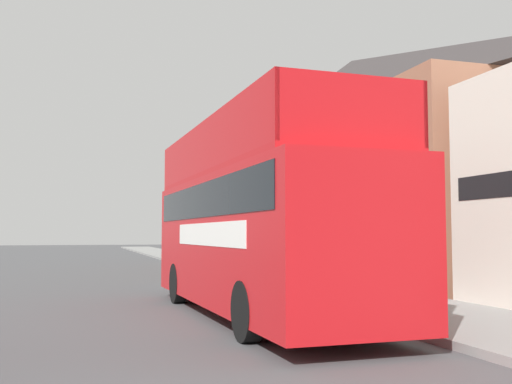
{
  "coord_description": "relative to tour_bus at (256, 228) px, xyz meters",
  "views": [
    {
      "loc": [
        -0.26,
        -3.27,
        1.74
      ],
      "look_at": [
        3.16,
        8.04,
        2.56
      ],
      "focal_mm": 42.0,
      "sensor_mm": 36.0,
      "label": 1
    }
  ],
  "objects": [
    {
      "name": "lamp_post_second",
      "position": [
        2.15,
        2.77,
        1.75
      ],
      "size": [
        0.35,
        0.35,
        5.09
      ],
      "color": "black",
      "rests_on": "sidewalk"
    },
    {
      "name": "lamp_post_third",
      "position": [
        2.43,
        11.46,
        1.31
      ],
      "size": [
        0.35,
        0.35,
        4.37
      ],
      "color": "black",
      "rests_on": "sidewalk"
    },
    {
      "name": "sidewalk",
      "position": [
        3.43,
        9.02,
        -1.8
      ],
      "size": [
        3.38,
        108.0,
        0.14
      ],
      "color": "gray",
      "rests_on": "ground_plane"
    },
    {
      "name": "ground_plane",
      "position": [
        -3.44,
        12.02,
        -1.87
      ],
      "size": [
        144.0,
        144.0,
        0.0
      ],
      "primitive_type": "plane",
      "color": "#4C4C4F"
    },
    {
      "name": "parked_car_ahead_of_bus",
      "position": [
        0.61,
        6.65,
        -1.16
      ],
      "size": [
        1.9,
        4.16,
        1.5
      ],
      "rotation": [
        0.0,
        0.0,
        0.03
      ],
      "color": "silver",
      "rests_on": "ground_plane"
    },
    {
      "name": "tour_bus",
      "position": [
        0.0,
        0.0,
        0.0
      ],
      "size": [
        2.76,
        9.63,
        4.06
      ],
      "rotation": [
        0.0,
        0.0,
        0.03
      ],
      "color": "red",
      "rests_on": "ground_plane"
    },
    {
      "name": "brick_terrace_rear",
      "position": [
        8.12,
        11.93,
        2.91
      ],
      "size": [
        6.0,
        21.62,
        9.55
      ],
      "color": "#9E664C",
      "rests_on": "ground_plane"
    }
  ]
}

